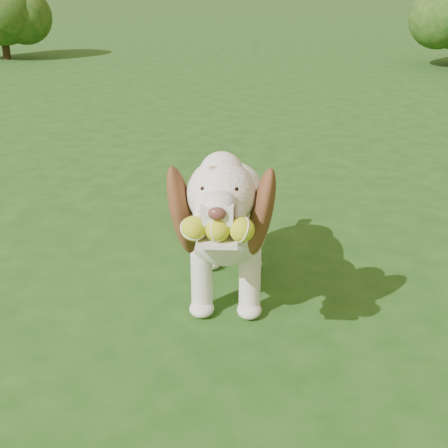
# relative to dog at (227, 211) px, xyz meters

# --- Properties ---
(ground) EXTENTS (80.00, 80.00, 0.00)m
(ground) POSITION_rel_dog_xyz_m (-0.24, 0.13, -0.48)
(ground) COLOR #1C4112
(ground) RESTS_ON ground
(dog) EXTENTS (0.52, 1.38, 0.90)m
(dog) POSITION_rel_dog_xyz_m (0.00, 0.00, 0.00)
(dog) COLOR white
(dog) RESTS_ON ground
(shrub_a) EXTENTS (1.27, 1.27, 1.32)m
(shrub_a) POSITION_rel_dog_xyz_m (-5.04, 7.83, 0.30)
(shrub_a) COLOR #382314
(shrub_a) RESTS_ON ground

